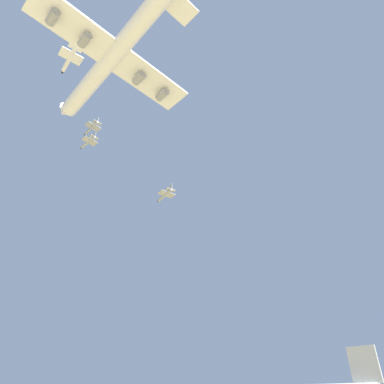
{
  "coord_description": "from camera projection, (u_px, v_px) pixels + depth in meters",
  "views": [
    {
      "loc": [
        -38.06,
        91.56,
        4.26
      ],
      "look_at": [
        12.4,
        20.77,
        58.29
      ],
      "focal_mm": 32.01,
      "sensor_mm": 36.0,
      "label": 1
    }
  ],
  "objects": [
    {
      "name": "carrier_jet",
      "position": [
        113.0,
        56.0,
        120.9
      ],
      "size": [
        77.71,
        61.19,
        18.56
      ],
      "rotation": [
        0.02,
        0.0,
        -0.19
      ],
      "color": "white"
    },
    {
      "name": "chase_jet_lead",
      "position": [
        92.0,
        128.0,
        187.06
      ],
      "size": [
        15.32,
        8.67,
        4.0
      ],
      "rotation": [
        0.0,
        0.0,
        -0.18
      ],
      "color": "#999EA3"
    },
    {
      "name": "chase_jet_left_wing",
      "position": [
        165.0,
        195.0,
        170.18
      ],
      "size": [
        15.14,
        9.04,
        4.0
      ],
      "rotation": [
        0.0,
        0.0,
        -0.36
      ],
      "color": "#999EA3"
    },
    {
      "name": "chase_jet_trailing",
      "position": [
        69.0,
        59.0,
        124.26
      ],
      "size": [
        15.27,
        8.93,
        4.0
      ],
      "rotation": [
        0.0,
        0.0,
        -0.29
      ],
      "color": "silver"
    },
    {
      "name": "chase_jet_high_escort",
      "position": [
        88.0,
        142.0,
        186.78
      ],
      "size": [
        15.28,
        8.51,
        4.0
      ],
      "rotation": [
        0.0,
        0.0,
        -0.13
      ],
      "color": "#999EA3"
    }
  ]
}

